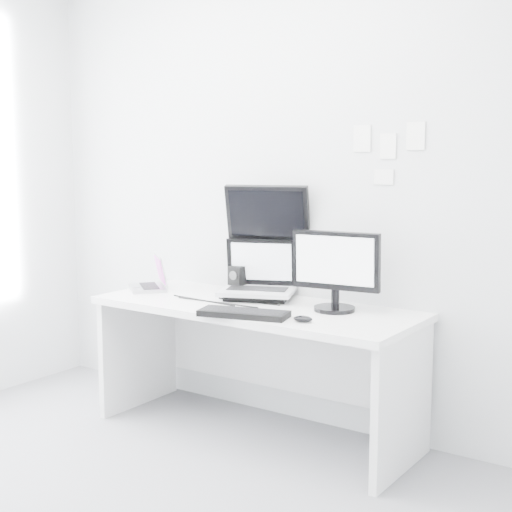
{
  "coord_description": "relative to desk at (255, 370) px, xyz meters",
  "views": [
    {
      "loc": [
        2.24,
        -1.98,
        1.55
      ],
      "look_at": [
        0.02,
        1.23,
        1.0
      ],
      "focal_mm": 51.95,
      "sensor_mm": 36.0,
      "label": 1
    }
  ],
  "objects": [
    {
      "name": "back_wall",
      "position": [
        0.0,
        0.35,
        0.99
      ],
      "size": [
        3.6,
        0.0,
        3.6
      ],
      "primitive_type": "plane",
      "rotation": [
        1.57,
        0.0,
        0.0
      ],
      "color": "silver",
      "rests_on": "ground"
    },
    {
      "name": "desk",
      "position": [
        0.0,
        0.0,
        0.0
      ],
      "size": [
        1.8,
        0.7,
        0.73
      ],
      "primitive_type": "cube",
      "color": "white",
      "rests_on": "ground"
    },
    {
      "name": "macbook",
      "position": [
        -0.79,
        0.0,
        0.47
      ],
      "size": [
        0.36,
        0.35,
        0.22
      ],
      "primitive_type": "cube",
      "rotation": [
        0.0,
        0.0,
        -0.7
      ],
      "color": "#A8A9AD",
      "rests_on": "desk"
    },
    {
      "name": "speaker",
      "position": [
        -0.25,
        0.19,
        0.45
      ],
      "size": [
        0.1,
        0.1,
        0.17
      ],
      "primitive_type": "cube",
      "rotation": [
        0.0,
        0.0,
        -0.23
      ],
      "color": "black",
      "rests_on": "desk"
    },
    {
      "name": "dell_laptop",
      "position": [
        -0.07,
        0.12,
        0.53
      ],
      "size": [
        0.5,
        0.45,
        0.34
      ],
      "primitive_type": "cube",
      "rotation": [
        0.0,
        0.0,
        0.4
      ],
      "color": "silver",
      "rests_on": "desk"
    },
    {
      "name": "rear_monitor",
      "position": [
        -0.1,
        0.27,
        0.69
      ],
      "size": [
        0.51,
        0.31,
        0.65
      ],
      "primitive_type": "cube",
      "rotation": [
        0.0,
        0.0,
        0.31
      ],
      "color": "black",
      "rests_on": "desk"
    },
    {
      "name": "samsung_monitor",
      "position": [
        0.43,
        0.11,
        0.58
      ],
      "size": [
        0.49,
        0.28,
        0.43
      ],
      "primitive_type": "cube",
      "rotation": [
        0.0,
        0.0,
        0.14
      ],
      "color": "black",
      "rests_on": "desk"
    },
    {
      "name": "keyboard",
      "position": [
        0.12,
        -0.27,
        0.38
      ],
      "size": [
        0.48,
        0.27,
        0.03
      ],
      "primitive_type": "cube",
      "rotation": [
        0.0,
        0.0,
        0.26
      ],
      "color": "black",
      "rests_on": "desk"
    },
    {
      "name": "mouse",
      "position": [
        0.43,
        -0.21,
        0.38
      ],
      "size": [
        0.11,
        0.08,
        0.03
      ],
      "primitive_type": "ellipsoid",
      "rotation": [
        0.0,
        0.0,
        0.19
      ],
      "color": "black",
      "rests_on": "desk"
    },
    {
      "name": "wall_note_0",
      "position": [
        0.45,
        0.34,
        1.26
      ],
      "size": [
        0.1,
        0.0,
        0.14
      ],
      "primitive_type": "cube",
      "color": "white",
      "rests_on": "back_wall"
    },
    {
      "name": "wall_note_1",
      "position": [
        0.6,
        0.34,
        1.22
      ],
      "size": [
        0.09,
        0.0,
        0.13
      ],
      "primitive_type": "cube",
      "color": "white",
      "rests_on": "back_wall"
    },
    {
      "name": "wall_note_2",
      "position": [
        0.75,
        0.34,
        1.26
      ],
      "size": [
        0.1,
        0.0,
        0.14
      ],
      "primitive_type": "cube",
      "color": "white",
      "rests_on": "back_wall"
    },
    {
      "name": "wall_note_3",
      "position": [
        0.58,
        0.34,
        1.05
      ],
      "size": [
        0.11,
        0.0,
        0.08
      ],
      "primitive_type": "cube",
      "color": "white",
      "rests_on": "back_wall"
    }
  ]
}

